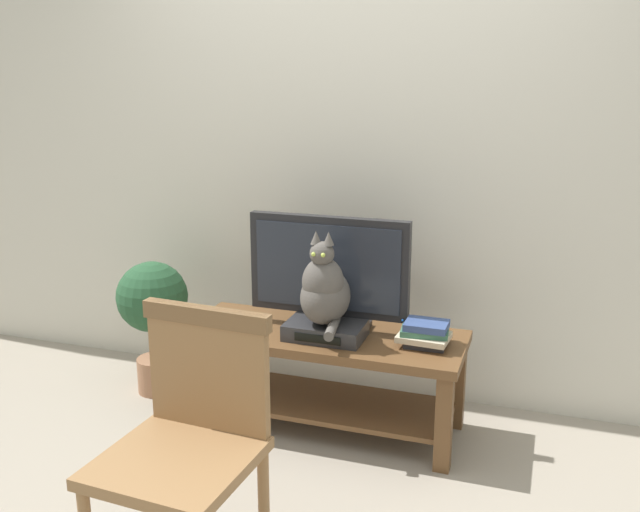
{
  "coord_description": "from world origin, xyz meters",
  "views": [
    {
      "loc": [
        0.99,
        -2.43,
        1.7
      ],
      "look_at": [
        -0.0,
        0.5,
        0.87
      ],
      "focal_mm": 39.68,
      "sensor_mm": 36.0,
      "label": 1
    }
  ],
  "objects_px": {
    "book_stack": "(425,333)",
    "wooden_chair": "(190,429)",
    "potted_plant": "(153,308)",
    "tv_stand": "(323,361)",
    "tv": "(328,272)",
    "media_box": "(325,330)",
    "cat": "(325,290)"
  },
  "relations": [
    {
      "from": "tv_stand",
      "to": "potted_plant",
      "type": "relative_size",
      "value": 1.84
    },
    {
      "from": "cat",
      "to": "potted_plant",
      "type": "distance_m",
      "value": 1.05
    },
    {
      "from": "tv",
      "to": "book_stack",
      "type": "xyz_separation_m",
      "value": [
        0.48,
        -0.07,
        -0.22
      ]
    },
    {
      "from": "tv",
      "to": "media_box",
      "type": "relative_size",
      "value": 2.14
    },
    {
      "from": "media_box",
      "to": "potted_plant",
      "type": "height_order",
      "value": "potted_plant"
    },
    {
      "from": "potted_plant",
      "to": "tv_stand",
      "type": "bearing_deg",
      "value": -4.88
    },
    {
      "from": "tv",
      "to": "potted_plant",
      "type": "xyz_separation_m",
      "value": [
        -0.98,
        0.02,
        -0.29
      ]
    },
    {
      "from": "book_stack",
      "to": "potted_plant",
      "type": "distance_m",
      "value": 1.46
    },
    {
      "from": "media_box",
      "to": "wooden_chair",
      "type": "distance_m",
      "value": 1.07
    },
    {
      "from": "tv_stand",
      "to": "potted_plant",
      "type": "distance_m",
      "value": 0.99
    },
    {
      "from": "potted_plant",
      "to": "tv",
      "type": "bearing_deg",
      "value": -1.02
    },
    {
      "from": "tv",
      "to": "wooden_chair",
      "type": "distance_m",
      "value": 1.22
    },
    {
      "from": "book_stack",
      "to": "media_box",
      "type": "bearing_deg",
      "value": -173.09
    },
    {
      "from": "tv_stand",
      "to": "book_stack",
      "type": "bearing_deg",
      "value": -0.81
    },
    {
      "from": "book_stack",
      "to": "potted_plant",
      "type": "height_order",
      "value": "potted_plant"
    },
    {
      "from": "media_box",
      "to": "potted_plant",
      "type": "xyz_separation_m",
      "value": [
        -1.01,
        0.15,
        -0.05
      ]
    },
    {
      "from": "media_box",
      "to": "cat",
      "type": "bearing_deg",
      "value": -85.77
    },
    {
      "from": "media_box",
      "to": "cat",
      "type": "relative_size",
      "value": 0.81
    },
    {
      "from": "tv_stand",
      "to": "wooden_chair",
      "type": "distance_m",
      "value": 1.15
    },
    {
      "from": "cat",
      "to": "book_stack",
      "type": "bearing_deg",
      "value": 8.82
    },
    {
      "from": "media_box",
      "to": "book_stack",
      "type": "height_order",
      "value": "book_stack"
    },
    {
      "from": "tv_stand",
      "to": "book_stack",
      "type": "xyz_separation_m",
      "value": [
        0.48,
        -0.01,
        0.2
      ]
    },
    {
      "from": "media_box",
      "to": "potted_plant",
      "type": "distance_m",
      "value": 1.02
    },
    {
      "from": "cat",
      "to": "media_box",
      "type": "bearing_deg",
      "value": 94.23
    },
    {
      "from": "tv",
      "to": "potted_plant",
      "type": "relative_size",
      "value": 1.07
    },
    {
      "from": "tv",
      "to": "wooden_chair",
      "type": "bearing_deg",
      "value": -94.11
    },
    {
      "from": "wooden_chair",
      "to": "potted_plant",
      "type": "relative_size",
      "value": 1.29
    },
    {
      "from": "media_box",
      "to": "book_stack",
      "type": "bearing_deg",
      "value": 6.91
    },
    {
      "from": "cat",
      "to": "tv_stand",
      "type": "bearing_deg",
      "value": 112.09
    },
    {
      "from": "book_stack",
      "to": "wooden_chair",
      "type": "bearing_deg",
      "value": -116.95
    },
    {
      "from": "wooden_chair",
      "to": "tv",
      "type": "bearing_deg",
      "value": 85.89
    },
    {
      "from": "wooden_chair",
      "to": "book_stack",
      "type": "bearing_deg",
      "value": 63.05
    }
  ]
}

